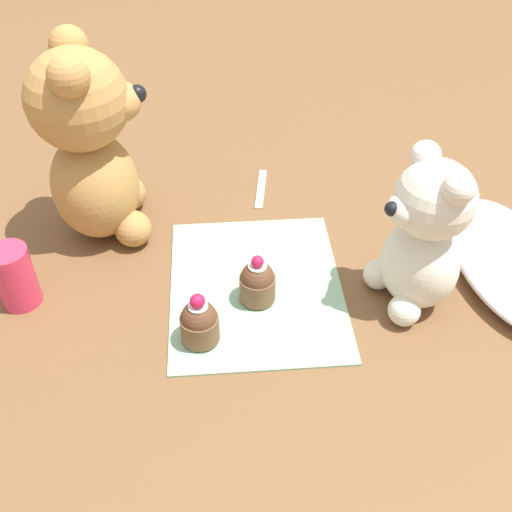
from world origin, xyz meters
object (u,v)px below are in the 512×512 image
at_px(teddy_bear_tan, 90,145).
at_px(cupcake_near_cream_bear, 260,282).
at_px(juice_glass, 14,279).
at_px(teddy_bear_cream, 423,237).
at_px(cupcake_near_tan_bear, 199,322).
at_px(teaspoon, 261,188).

bearing_deg(teddy_bear_tan, cupcake_near_cream_bear, -136.50).
relative_size(teddy_bear_tan, juice_glass, 3.36).
relative_size(cupcake_near_cream_bear, juice_glass, 0.82).
distance_m(teddy_bear_cream, juice_glass, 0.50).
bearing_deg(cupcake_near_tan_bear, teaspoon, 162.28).
bearing_deg(teddy_bear_cream, juice_glass, -107.35).
relative_size(teddy_bear_tan, cupcake_near_tan_bear, 3.98).
bearing_deg(cupcake_near_cream_bear, teddy_bear_cream, 86.96).
xyz_separation_m(teddy_bear_cream, juice_glass, (-0.03, -0.50, -0.06)).
bearing_deg(juice_glass, teaspoon, 124.87).
distance_m(teddy_bear_cream, cupcake_near_tan_bear, 0.28).
relative_size(teddy_bear_cream, cupcake_near_cream_bear, 3.05).
bearing_deg(teddy_bear_cream, teaspoon, -160.35).
relative_size(juice_glass, teaspoon, 0.80).
distance_m(teddy_bear_cream, cupcake_near_cream_bear, 0.21).
relative_size(cupcake_near_cream_bear, teaspoon, 0.66).
xyz_separation_m(teddy_bear_cream, teaspoon, (-0.26, -0.17, -0.10)).
xyz_separation_m(cupcake_near_cream_bear, cupcake_near_tan_bear, (0.06, -0.08, 0.00)).
bearing_deg(juice_glass, cupcake_near_cream_bear, 86.50).
relative_size(teddy_bear_tan, teaspoon, 2.69).
bearing_deg(teddy_bear_tan, cupcake_near_tan_bear, -157.66).
xyz_separation_m(teddy_bear_tan, cupcake_near_cream_bear, (0.17, 0.21, -0.11)).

